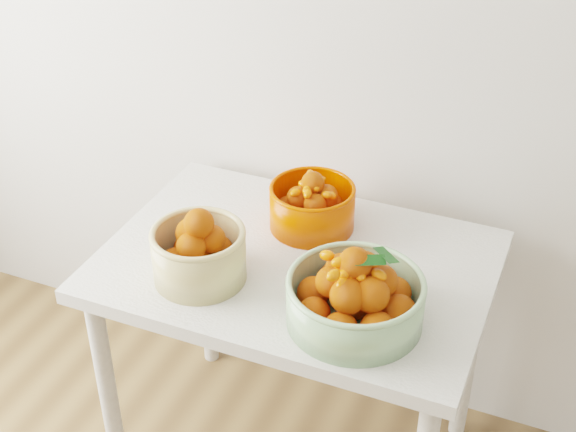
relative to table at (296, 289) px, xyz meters
name	(u,v)px	position (x,y,z in m)	size (l,w,h in m)	color
table	(296,289)	(0.00, 0.00, 0.00)	(1.00, 0.70, 0.75)	silver
bowl_cream	(199,252)	(-0.19, -0.16, 0.17)	(0.31, 0.31, 0.20)	tan
bowl_green	(356,297)	(0.22, -0.17, 0.17)	(0.33, 0.33, 0.21)	#92BA88
bowl_orange	(312,206)	(-0.02, 0.16, 0.16)	(0.26, 0.26, 0.17)	#E83700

